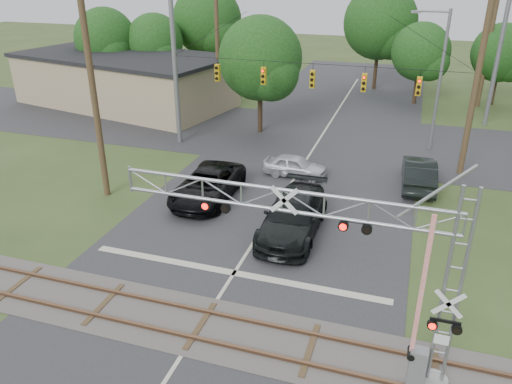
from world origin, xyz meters
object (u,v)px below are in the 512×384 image
(traffic_signal_span, at_px, (328,72))
(car_dark, at_px, (293,216))
(streetlight, at_px, (438,74))
(commercial_building, at_px, (125,79))
(crossing_gantry, at_px, (344,254))
(sedan_silver, at_px, (295,166))
(pickup_black, at_px, (208,185))

(traffic_signal_span, distance_m, car_dark, 11.43)
(car_dark, xyz_separation_m, streetlight, (6.02, 14.41, 4.25))
(car_dark, height_order, streetlight, streetlight)
(traffic_signal_span, xyz_separation_m, commercial_building, (-19.66, 8.15, -3.43))
(crossing_gantry, height_order, car_dark, crossing_gantry)
(crossing_gantry, relative_size, sedan_silver, 2.72)
(crossing_gantry, relative_size, streetlight, 1.13)
(pickup_black, distance_m, commercial_building, 22.08)
(car_dark, relative_size, streetlight, 0.68)
(crossing_gantry, bearing_deg, traffic_signal_span, 102.19)
(commercial_building, bearing_deg, sedan_silver, -20.23)
(traffic_signal_span, relative_size, streetlight, 2.09)
(traffic_signal_span, bearing_deg, commercial_building, 157.48)
(pickup_black, relative_size, streetlight, 0.65)
(streetlight, bearing_deg, traffic_signal_span, -148.48)
(crossing_gantry, relative_size, pickup_black, 1.75)
(commercial_building, relative_size, streetlight, 2.23)
(commercial_building, bearing_deg, traffic_signal_span, -10.66)
(sedan_silver, bearing_deg, commercial_building, 59.71)
(crossing_gantry, distance_m, car_dark, 9.28)
(streetlight, bearing_deg, crossing_gantry, -96.64)
(crossing_gantry, relative_size, car_dark, 1.67)
(traffic_signal_span, distance_m, streetlight, 7.72)
(traffic_signal_span, bearing_deg, sedan_silver, -105.99)
(traffic_signal_span, relative_size, sedan_silver, 5.04)
(crossing_gantry, bearing_deg, sedan_silver, 108.57)
(crossing_gantry, distance_m, pickup_black, 13.89)
(crossing_gantry, bearing_deg, pickup_black, 130.58)
(car_dark, bearing_deg, crossing_gantry, -67.50)
(sedan_silver, height_order, streetlight, streetlight)
(pickup_black, xyz_separation_m, car_dark, (5.36, -2.26, 0.08))
(car_dark, bearing_deg, sedan_silver, 102.27)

